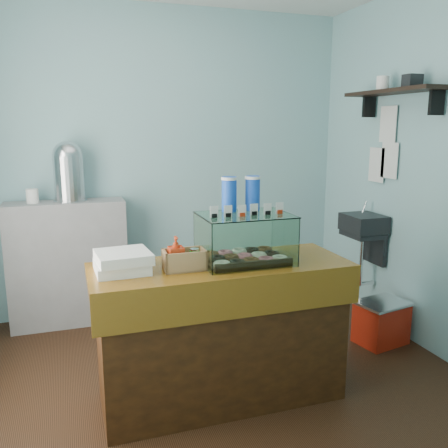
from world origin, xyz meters
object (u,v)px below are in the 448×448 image
object	(u,v)px
counter	(221,331)
red_cooler	(381,322)
display_case	(244,235)
coffee_urn	(68,170)

from	to	relation	value
counter	red_cooler	world-z (taller)	counter
display_case	red_cooler	bearing A→B (deg)	13.47
counter	red_cooler	distance (m)	1.54
counter	coffee_urn	xyz separation A→B (m)	(-0.85, 1.58, 0.91)
red_cooler	coffee_urn	bearing A→B (deg)	141.16
coffee_urn	counter	bearing A→B (deg)	-61.80
display_case	coffee_urn	size ratio (longest dim) A/B	1.09
display_case	red_cooler	xyz separation A→B (m)	(1.32, 0.31, -0.89)
counter	display_case	xyz separation A→B (m)	(0.16, 0.03, 0.61)
counter	red_cooler	size ratio (longest dim) A/B	3.59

